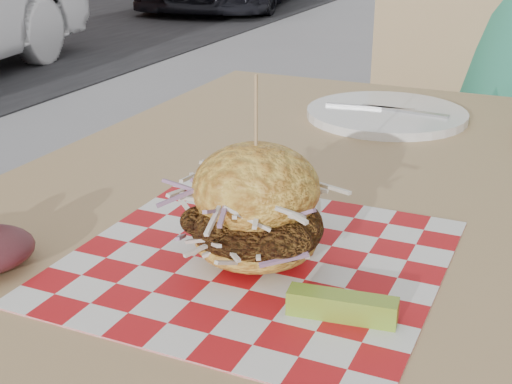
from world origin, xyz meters
TOP-DOWN VIEW (x-y plane):
  - patio_table at (0.09, -0.27)m, footprint 0.80×1.20m
  - patio_chair at (0.08, 0.69)m, footprint 0.45×0.46m
  - paper_liner at (0.10, -0.48)m, footprint 0.36×0.36m
  - sandwich at (0.10, -0.48)m, footprint 0.17×0.17m
  - pickle_spear at (0.21, -0.55)m, footprint 0.10×0.03m
  - place_setting at (0.09, 0.09)m, footprint 0.27×0.27m

SIDE VIEW (x-z plane):
  - patio_chair at x=0.08m, z-range 0.08..1.03m
  - patio_table at x=0.09m, z-range 0.30..1.05m
  - paper_liner at x=0.10m, z-range 0.75..0.75m
  - place_setting at x=0.09m, z-range 0.75..0.77m
  - pickle_spear at x=0.21m, z-range 0.75..0.77m
  - sandwich at x=0.10m, z-range 0.71..0.90m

